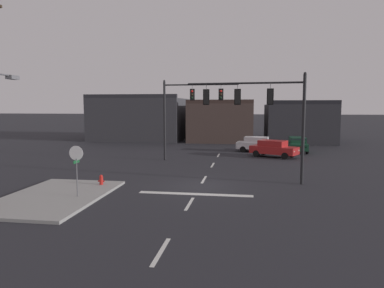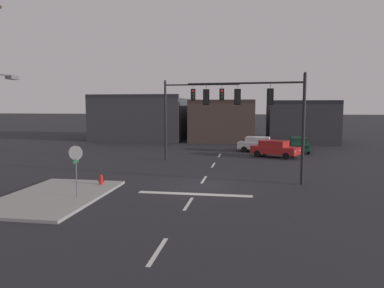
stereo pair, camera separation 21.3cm
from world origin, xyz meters
TOP-DOWN VIEW (x-y plane):
  - ground_plane at (0.00, 0.00)m, footprint 400.00×400.00m
  - sidewalk_near_corner at (-7.29, -4.00)m, footprint 5.00×8.00m
  - stop_bar_paint at (0.00, -2.00)m, footprint 6.40×0.50m
  - lane_centreline at (0.00, 2.00)m, footprint 0.16×26.40m
  - signal_mast_near_side at (3.86, 1.80)m, footprint 7.44×0.89m
  - signal_mast_far_side at (-2.71, 10.07)m, footprint 6.68×0.47m
  - stop_sign at (-5.96, -4.03)m, footprint 0.76×0.64m
  - car_lot_nearside at (3.89, 17.38)m, footprint 4.63×2.41m
  - car_lot_middle at (5.33, 13.57)m, footprint 4.73×3.62m
  - car_lot_farside at (8.08, 17.77)m, footprint 2.01×4.50m
  - fire_hydrant at (-5.89, -1.11)m, footprint 0.40×0.30m
  - building_row at (-3.73, 31.08)m, footprint 33.39×12.92m

SIDE VIEW (x-z plane):
  - ground_plane at x=0.00m, z-range 0.00..0.00m
  - lane_centreline at x=0.00m, z-range 0.00..0.01m
  - stop_bar_paint at x=0.00m, z-range 0.00..0.01m
  - sidewalk_near_corner at x=-7.29m, z-range 0.00..0.15m
  - fire_hydrant at x=-5.89m, z-range -0.05..0.70m
  - car_lot_nearside at x=3.89m, z-range 0.05..1.66m
  - car_lot_middle at x=5.33m, z-range 0.05..1.66m
  - car_lot_farside at x=8.08m, z-range 0.05..1.66m
  - stop_sign at x=-5.96m, z-range 0.73..3.56m
  - building_row at x=-3.73m, z-range -0.45..6.02m
  - signal_mast_near_side at x=3.86m, z-range 1.32..8.27m
  - signal_mast_far_side at x=-2.71m, z-range 1.31..8.50m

